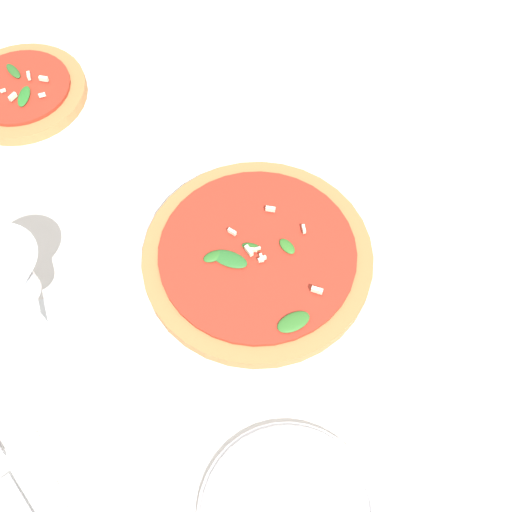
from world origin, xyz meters
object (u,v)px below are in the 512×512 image
object	(u,v)px
pizza_personal_side	(23,95)
fork	(16,497)
pizza_arugula_main	(256,261)
wine_glass	(11,279)

from	to	relation	value
pizza_personal_side	fork	distance (m)	0.60
pizza_arugula_main	wine_glass	distance (m)	0.30
fork	pizza_arugula_main	bearing A→B (deg)	-81.88
pizza_personal_side	wine_glass	bearing A→B (deg)	174.14
pizza_arugula_main	wine_glass	xyz separation A→B (m)	(0.01, 0.28, 0.11)
pizza_arugula_main	pizza_personal_side	xyz separation A→B (m)	(0.40, 0.24, -0.00)
pizza_personal_side	fork	xyz separation A→B (m)	(-0.59, 0.11, -0.01)
pizza_personal_side	wine_glass	world-z (taller)	wine_glass
wine_glass	pizza_arugula_main	bearing A→B (deg)	-93.01
wine_glass	fork	world-z (taller)	wine_glass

